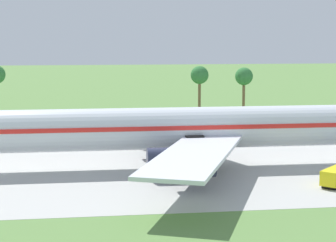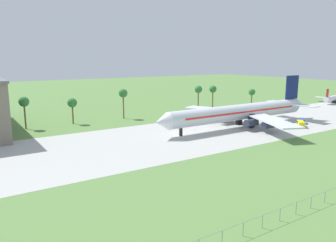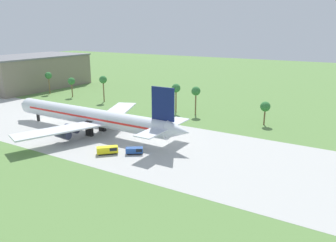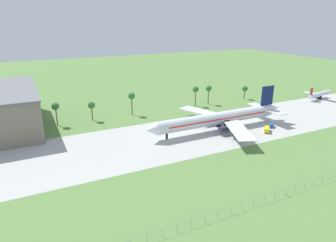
# 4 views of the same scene
# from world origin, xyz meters

# --- Properties ---
(ground_plane) EXTENTS (600.00, 600.00, 0.00)m
(ground_plane) POSITION_xyz_m (0.00, 0.00, 0.00)
(ground_plane) COLOR #5B8442
(taxiway_strip) EXTENTS (320.00, 44.00, 0.02)m
(taxiway_strip) POSITION_xyz_m (0.00, 0.00, 0.01)
(taxiway_strip) COLOR #B2B2AD
(taxiway_strip) RESTS_ON ground_plane
(jet_airliner) EXTENTS (73.81, 54.62, 17.95)m
(jet_airliner) POSITION_xyz_m (27.49, -0.62, 5.44)
(jet_airliner) COLOR silver
(jet_airliner) RESTS_ON ground_plane
(regional_aircraft) EXTENTS (23.75, 21.52, 8.60)m
(regional_aircraft) POSITION_xyz_m (118.21, 17.09, 2.83)
(regional_aircraft) COLOR silver
(regional_aircraft) RESTS_ON ground_plane
(baggage_tug) EXTENTS (5.55, 5.50, 2.17)m
(baggage_tug) POSITION_xyz_m (44.91, -12.96, 1.18)
(baggage_tug) COLOR black
(baggage_tug) RESTS_ON ground_plane
(catering_van) EXTENTS (5.04, 4.36, 1.83)m
(catering_van) POSITION_xyz_m (51.31, -9.05, 1.01)
(catering_van) COLOR black
(catering_van) RESTS_ON ground_plane
(perimeter_fence) EXTENTS (80.10, 0.10, 2.10)m
(perimeter_fence) POSITION_xyz_m (0.00, -55.00, 1.45)
(perimeter_fence) COLOR gray
(perimeter_fence) RESTS_ON ground_plane
(no_stopping_sign) EXTENTS (0.44, 0.08, 1.68)m
(no_stopping_sign) POSITION_xyz_m (12.27, -55.31, 1.05)
(no_stopping_sign) COLOR gray
(no_stopping_sign) RESTS_ON ground_plane
(palm_tree_row) EXTENTS (118.28, 3.60, 12.40)m
(palm_tree_row) POSITION_xyz_m (15.32, 38.23, 8.97)
(palm_tree_row) COLOR brown
(palm_tree_row) RESTS_ON ground_plane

